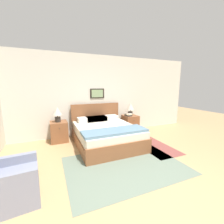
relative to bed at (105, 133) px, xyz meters
The scene contains 13 objects.
ground_plane 2.32m from the bed, 90.97° to the right, with size 16.00×16.00×0.00m, color tan.
wall_back 1.43m from the bed, 92.15° to the left, with size 7.50×0.09×2.60m.
area_rug_main 1.30m from the bed, 92.36° to the right, with size 2.36×1.71×0.01m.
area_rug_bedside 1.34m from the bed, 29.07° to the right, with size 0.76×1.54×0.01m.
bed is the anchor object (origin of this frame).
armchair 2.51m from the bed, 142.87° to the right, with size 0.75×0.71×0.81m.
nightstand_near_window 1.38m from the bed, 149.55° to the left, with size 0.48×0.51×0.59m.
nightstand_by_door 1.38m from the bed, 30.39° to the left, with size 0.48×0.51×0.59m.
table_lamp_near_window 1.49m from the bed, 150.72° to the left, with size 0.25×0.25×0.43m.
table_lamp_by_door 1.47m from the bed, 29.92° to the left, with size 0.25×0.25×0.43m.
book_thick_bottom 1.30m from the bed, 30.92° to the left, with size 0.20×0.26×0.04m.
book_hardcover_middle 1.31m from the bed, 30.92° to the left, with size 0.17×0.23×0.03m.
book_novel_upper 1.32m from the bed, 30.92° to the left, with size 0.19×0.24×0.03m.
Camera 1 is at (-1.36, -1.49, 1.62)m, focal length 24.00 mm.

